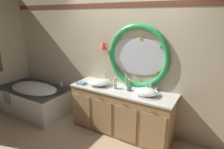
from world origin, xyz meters
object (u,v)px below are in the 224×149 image
at_px(bathtub, 35,97).
at_px(sink_basin_left, 99,82).
at_px(soap_dispenser, 127,82).
at_px(folded_hand_towel, 81,83).
at_px(sink_basin_right, 146,92).
at_px(toothbrush_holder_left, 115,85).
at_px(toothbrush_holder_right, 129,88).

bearing_deg(bathtub, sink_basin_left, 8.16).
distance_m(soap_dispenser, folded_hand_towel, 0.88).
height_order(sink_basin_left, folded_hand_towel, sink_basin_left).
distance_m(bathtub, sink_basin_right, 2.69).
height_order(bathtub, sink_basin_right, sink_basin_right).
xyz_separation_m(bathtub, soap_dispenser, (2.13, 0.47, 0.61)).
distance_m(sink_basin_left, folded_hand_towel, 0.36).
bearing_deg(sink_basin_right, soap_dispenser, 154.11).
bearing_deg(toothbrush_holder_left, soap_dispenser, 62.77).
relative_size(sink_basin_right, soap_dispenser, 2.36).
bearing_deg(sink_basin_left, sink_basin_right, -0.00).
bearing_deg(bathtub, soap_dispenser, 12.43).
relative_size(sink_basin_left, toothbrush_holder_right, 1.92).
distance_m(sink_basin_right, toothbrush_holder_right, 0.33).
height_order(bathtub, sink_basin_left, sink_basin_left).
xyz_separation_m(bathtub, folded_hand_towel, (1.34, 0.10, 0.55)).
distance_m(toothbrush_holder_right, folded_hand_towel, 0.96).
bearing_deg(sink_basin_right, toothbrush_holder_left, -179.84).
relative_size(bathtub, soap_dispenser, 10.07).
relative_size(sink_basin_right, toothbrush_holder_left, 1.78).
bearing_deg(toothbrush_holder_left, sink_basin_right, 0.16).
bearing_deg(toothbrush_holder_right, sink_basin_right, -7.14).
bearing_deg(toothbrush_holder_right, folded_hand_towel, -169.24).
bearing_deg(bathtub, folded_hand_towel, 4.32).
relative_size(sink_basin_left, sink_basin_right, 1.04).
bearing_deg(folded_hand_towel, toothbrush_holder_left, 11.37).
relative_size(sink_basin_left, toothbrush_holder_left, 1.85).
bearing_deg(soap_dispenser, sink_basin_right, -25.89).
height_order(toothbrush_holder_right, folded_hand_towel, toothbrush_holder_right).
distance_m(toothbrush_holder_left, soap_dispenser, 0.26).
relative_size(bathtub, sink_basin_right, 4.27).
distance_m(sink_basin_right, toothbrush_holder_left, 0.60).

